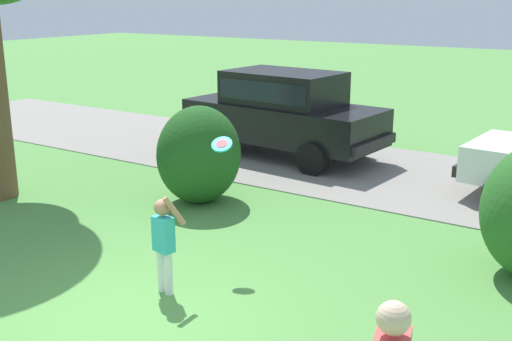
{
  "coord_description": "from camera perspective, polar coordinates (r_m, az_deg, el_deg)",
  "views": [
    {
      "loc": [
        4.75,
        -4.58,
        3.55
      ],
      "look_at": [
        -0.03,
        2.73,
        1.1
      ],
      "focal_mm": 44.11,
      "sensor_mm": 36.0,
      "label": 1
    }
  ],
  "objects": [
    {
      "name": "ground_plane",
      "position": [
        7.49,
        -11.6,
        -12.96
      ],
      "size": [
        80.0,
        80.0,
        0.0
      ],
      "primitive_type": "plane",
      "color": "#518E42"
    },
    {
      "name": "driveway_strip",
      "position": [
        13.22,
        10.84,
        -0.15
      ],
      "size": [
        28.0,
        4.4,
        0.02
      ],
      "primitive_type": "cube",
      "color": "gray",
      "rests_on": "ground"
    },
    {
      "name": "shrub_near_tree",
      "position": [
        11.0,
        -5.19,
        1.44
      ],
      "size": [
        1.41,
        1.57,
        1.72
      ],
      "color": "#1E511C",
      "rests_on": "ground"
    },
    {
      "name": "parked_suv",
      "position": [
        14.14,
        2.48,
        5.58
      ],
      "size": [
        4.83,
        2.38,
        1.92
      ],
      "color": "black",
      "rests_on": "ground"
    },
    {
      "name": "child_thrower",
      "position": [
        7.7,
        -8.37,
        -6.09
      ],
      "size": [
        0.47,
        0.23,
        1.29
      ],
      "color": "white",
      "rests_on": "ground"
    },
    {
      "name": "frisbee",
      "position": [
        8.3,
        -3.11,
        2.39
      ],
      "size": [
        0.3,
        0.26,
        0.21
      ],
      "color": "#1EB7B2"
    }
  ]
}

